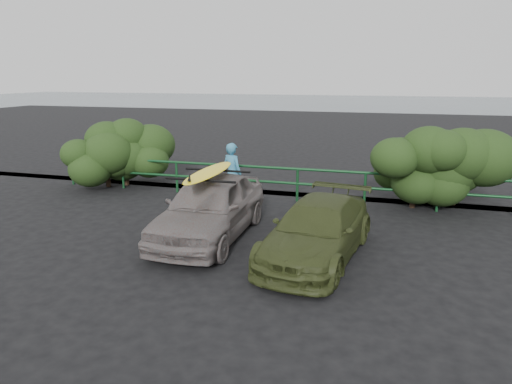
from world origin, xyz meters
TOP-DOWN VIEW (x-y plane):
  - ground at (0.00, 0.00)m, footprint 80.00×80.00m
  - ocean at (0.00, 60.00)m, footprint 200.00×200.00m
  - guardrail at (0.00, 5.00)m, footprint 14.00×0.08m
  - shrub_left at (-4.80, 5.40)m, footprint 3.20×2.40m
  - shrub_right at (5.00, 5.50)m, footprint 3.20×2.40m
  - sedan at (-0.38, 1.32)m, footprint 1.77×4.35m
  - olive_vehicle at (2.24, 0.78)m, footprint 2.28×4.33m
  - man at (-0.84, 4.32)m, footprint 0.78×0.67m
  - roof_rack at (-0.38, 1.32)m, footprint 1.66×1.17m
  - surfboard at (-0.38, 1.32)m, footprint 0.57×2.68m

SIDE VIEW (x-z plane):
  - ground at x=0.00m, z-range 0.00..0.00m
  - ocean at x=0.00m, z-range 0.00..0.00m
  - guardrail at x=0.00m, z-range 0.00..1.04m
  - olive_vehicle at x=2.24m, z-range 0.00..1.20m
  - sedan at x=-0.38m, z-range 0.00..1.48m
  - man at x=-0.84m, z-range 0.00..1.82m
  - shrub_right at x=5.00m, z-range 0.00..2.13m
  - shrub_left at x=-4.80m, z-range 0.00..2.19m
  - roof_rack at x=-0.38m, z-range 1.48..1.53m
  - surfboard at x=-0.38m, z-range 1.53..1.61m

